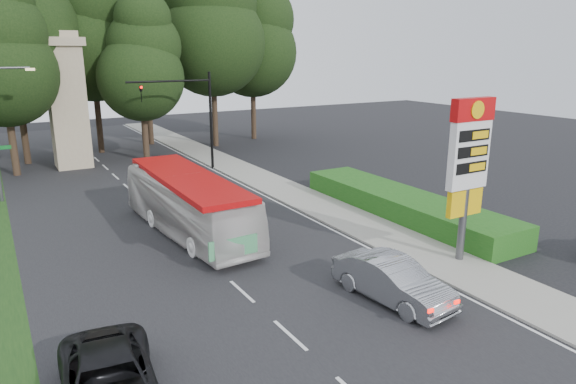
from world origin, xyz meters
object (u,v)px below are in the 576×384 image
transit_bus (189,205)px  traffic_signal_mast (193,108)px  monument (67,100)px  suv_charcoal (109,384)px  sedan_silver (392,280)px  gas_station_pylon (469,158)px

transit_bus → traffic_signal_mast: bearing=63.7°
monument → suv_charcoal: size_ratio=1.99×
monument → sedan_silver: 30.26m
gas_station_pylon → traffic_signal_mast: bearing=99.1°
gas_station_pylon → transit_bus: gas_station_pylon is taller
gas_station_pylon → sedan_silver: gas_station_pylon is taller
traffic_signal_mast → gas_station_pylon: bearing=-80.9°
gas_station_pylon → sedan_silver: bearing=-165.4°
gas_station_pylon → sedan_silver: size_ratio=1.45×
monument → traffic_signal_mast: bearing=-38.0°
transit_bus → suv_charcoal: 12.72m
traffic_signal_mast → transit_bus: size_ratio=0.68×
transit_bus → suv_charcoal: bearing=-123.1°
traffic_signal_mast → suv_charcoal: traffic_signal_mast is taller
gas_station_pylon → suv_charcoal: 15.38m
traffic_signal_mast → transit_bus: traffic_signal_mast is taller
gas_station_pylon → traffic_signal_mast: size_ratio=0.95×
sedan_silver → suv_charcoal: size_ratio=0.93×
suv_charcoal → traffic_signal_mast: bearing=72.0°
traffic_signal_mast → sedan_silver: traffic_signal_mast is taller
traffic_signal_mast → monument: bearing=142.0°
transit_bus → monument: bearing=92.8°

